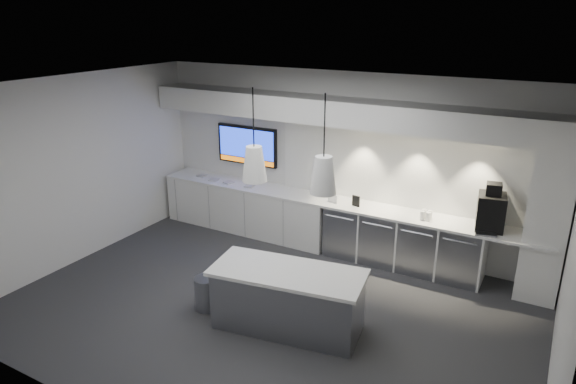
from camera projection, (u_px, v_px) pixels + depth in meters
The scene contains 28 objects.
floor at pixel (267, 309), 7.10m from camera, with size 7.00×7.00×0.00m, color #2F2F32.
ceiling at pixel (263, 90), 6.10m from camera, with size 7.00×7.00×0.00m, color black.
wall_back at pixel (343, 161), 8.66m from camera, with size 7.00×7.00×0.00m, color white.
wall_front at pixel (117, 296), 4.54m from camera, with size 7.00×7.00×0.00m, color white.
wall_left at pixel (79, 169), 8.22m from camera, with size 7.00×7.00×0.00m, color white.
wall_right at pixel (571, 271), 4.98m from camera, with size 7.00×7.00×0.00m, color white.
back_counter at pixel (334, 202), 8.59m from camera, with size 6.80×0.65×0.04m, color white.
left_base_cabinets at pixel (247, 208), 9.55m from camera, with size 3.30×0.63×0.86m, color white.
fridge_unit_a at pixel (347, 230), 8.63m from camera, with size 0.60×0.61×0.85m, color gray.
fridge_unit_b at pixel (382, 237), 8.34m from camera, with size 0.60×0.61×0.85m, color gray.
fridge_unit_c at pixel (421, 245), 8.05m from camera, with size 0.60×0.61×0.85m, color gray.
fridge_unit_d at pixel (462, 254), 7.76m from camera, with size 0.60×0.61×0.85m, color gray.
backsplash at pixel (413, 169), 8.07m from camera, with size 4.60×0.03×1.30m, color white.
soffit at pixel (337, 111), 8.11m from camera, with size 6.90×0.60×0.40m, color white.
column at pixel (549, 212), 7.00m from camera, with size 0.55×0.55×2.60m, color white.
wall_tv at pixel (247, 145), 9.47m from camera, with size 1.25×0.07×0.72m.
island at pixel (288, 299), 6.55m from camera, with size 2.04×1.12×0.82m.
bin at pixel (207, 293), 7.04m from camera, with size 0.33×0.33×0.47m, color gray.
coffee_machine at pixel (491, 210), 7.38m from camera, with size 0.45×0.60×0.69m.
sign_black at pixel (356, 201), 8.31m from camera, with size 0.14×0.02×0.18m, color black.
sign_white at pixel (333, 198), 8.48m from camera, with size 0.18×0.02×0.14m, color white.
cup_cluster at pixel (426, 215), 7.78m from camera, with size 0.16×0.16×0.14m, color white, non-canonical shape.
tray_a at pixel (202, 176), 9.87m from camera, with size 0.16×0.16×0.03m, color #ADADAD.
tray_b at pixel (214, 180), 9.62m from camera, with size 0.16×0.16×0.03m, color #ADADAD.
tray_c at pixel (228, 182), 9.47m from camera, with size 0.16×0.16×0.03m, color #ADADAD.
tray_d at pixel (249, 186), 9.27m from camera, with size 0.16×0.16×0.03m, color #ADADAD.
pendant_left at pixel (254, 164), 6.19m from camera, with size 0.30×0.30×1.13m.
pendant_right at pixel (323, 175), 5.76m from camera, with size 0.30×0.30×1.13m.
Camera 1 is at (3.27, -5.23, 3.88)m, focal length 32.00 mm.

